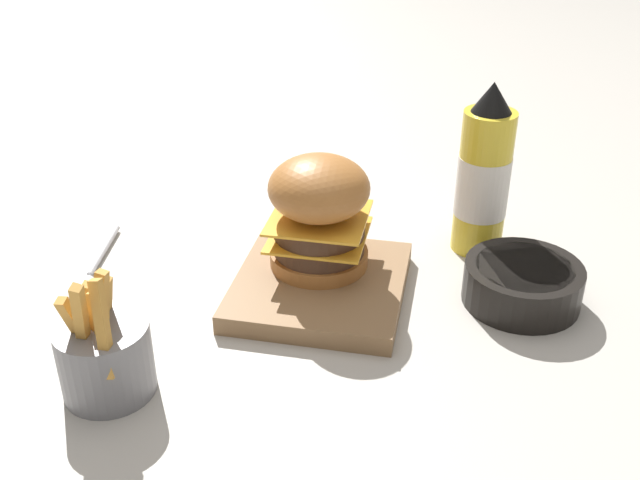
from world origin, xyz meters
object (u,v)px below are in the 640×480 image
(serving_board, at_px, (320,286))
(fries_basket, at_px, (105,354))
(burger, at_px, (319,212))
(ketchup_bottle, at_px, (483,178))
(spoon, at_px, (91,272))
(side_bowl, at_px, (522,283))

(serving_board, bearing_deg, fries_basket, -39.12)
(burger, xyz_separation_m, fries_basket, (0.24, -0.16, -0.05))
(serving_board, distance_m, burger, 0.09)
(serving_board, relative_size, ketchup_bottle, 0.92)
(fries_basket, distance_m, spoon, 0.22)
(burger, bearing_deg, ketchup_bottle, 122.89)
(ketchup_bottle, bearing_deg, fries_basket, -44.05)
(fries_basket, xyz_separation_m, spoon, (-0.19, -0.11, -0.04))
(ketchup_bottle, height_order, spoon, ketchup_bottle)
(ketchup_bottle, relative_size, spoon, 1.38)
(spoon, bearing_deg, fries_basket, 22.47)
(ketchup_bottle, bearing_deg, burger, -57.11)
(fries_basket, relative_size, spoon, 0.89)
(serving_board, xyz_separation_m, fries_basket, (0.21, -0.17, 0.03))
(serving_board, distance_m, fries_basket, 0.27)
(spoon, bearing_deg, serving_board, 84.86)
(spoon, bearing_deg, ketchup_bottle, 101.20)
(burger, distance_m, side_bowl, 0.25)
(ketchup_bottle, xyz_separation_m, spoon, (0.17, -0.46, -0.09))
(ketchup_bottle, xyz_separation_m, side_bowl, (0.12, 0.05, -0.07))
(serving_board, bearing_deg, ketchup_bottle, 130.27)
(fries_basket, bearing_deg, serving_board, 140.88)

